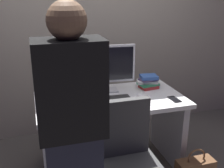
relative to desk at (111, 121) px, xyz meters
name	(u,v)px	position (x,y,z in m)	size (l,w,h in m)	color
ground_plane	(111,166)	(0.00, 0.00, -0.50)	(9.00, 9.00, 0.00)	#4C4742
wall_back	(88,6)	(0.00, 0.93, 1.00)	(6.40, 0.10, 3.00)	#9E9384
desk	(111,121)	(0.00, 0.00, 0.00)	(1.35, 0.73, 0.74)	white
person_at_desk	(73,135)	(-0.46, -0.77, 0.34)	(0.40, 0.24, 1.64)	#262838
monitor	(107,66)	(0.02, 0.17, 0.49)	(0.54, 0.15, 0.46)	silver
keyboard	(107,99)	(-0.05, -0.06, 0.24)	(0.43, 0.13, 0.02)	#262626
mouse	(140,96)	(0.27, -0.07, 0.25)	(0.06, 0.10, 0.03)	white
cup_near_keyboard	(71,102)	(-0.38, -0.11, 0.28)	(0.07, 0.07, 0.09)	#3372B2
cup_by_monitor	(52,93)	(-0.51, 0.18, 0.27)	(0.07, 0.07, 0.08)	#D84C3F
book_stack	(148,82)	(0.44, 0.15, 0.30)	(0.22, 0.17, 0.13)	red
cell_phone	(174,99)	(0.54, -0.21, 0.24)	(0.07, 0.14, 0.01)	black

